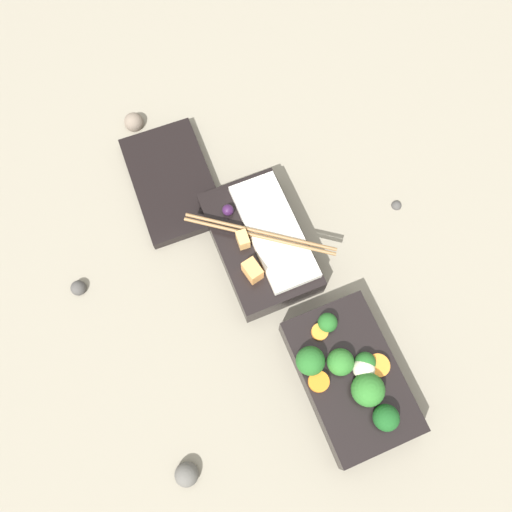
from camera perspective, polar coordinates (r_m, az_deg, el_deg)
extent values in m
plane|color=gray|center=(0.74, 5.35, -6.05)|extent=(3.00, 3.00, 0.00)
cube|color=black|center=(0.71, 10.68, -13.43)|extent=(0.20, 0.12, 0.04)
sphere|color=#2D7028|center=(0.67, 12.67, -14.68)|extent=(0.04, 0.04, 0.04)
sphere|color=#19511E|center=(0.68, 14.65, -17.45)|extent=(0.03, 0.03, 0.03)
sphere|color=#236023|center=(0.68, 8.18, -7.55)|extent=(0.03, 0.03, 0.03)
sphere|color=#2D7028|center=(0.67, 9.63, -11.86)|extent=(0.04, 0.04, 0.04)
sphere|color=#236023|center=(0.67, 6.24, -11.83)|extent=(0.04, 0.04, 0.04)
sphere|color=#236023|center=(0.68, 12.38, -11.79)|extent=(0.03, 0.03, 0.03)
cylinder|color=orange|center=(0.69, 13.76, -12.07)|extent=(0.04, 0.04, 0.01)
cylinder|color=orange|center=(0.68, 7.50, -8.51)|extent=(0.03, 0.03, 0.01)
cylinder|color=orange|center=(0.67, 7.18, -14.05)|extent=(0.03, 0.03, 0.01)
sphere|color=beige|center=(0.68, 12.22, -12.48)|extent=(0.03, 0.03, 0.03)
cube|color=black|center=(0.74, 0.42, 1.47)|extent=(0.20, 0.12, 0.04)
cube|color=silver|center=(0.72, 2.33, 2.98)|extent=(0.18, 0.07, 0.01)
cube|color=#F4A356|center=(0.69, -0.40, -1.69)|extent=(0.03, 0.02, 0.03)
cube|color=#EAB266|center=(0.71, -1.51, 1.89)|extent=(0.02, 0.02, 0.02)
sphere|color=#381942|center=(0.73, -3.23, 5.27)|extent=(0.02, 0.02, 0.02)
cylinder|color=olive|center=(0.71, 0.51, 2.78)|extent=(0.14, 0.18, 0.01)
cylinder|color=olive|center=(0.71, 0.37, 2.27)|extent=(0.14, 0.18, 0.01)
cube|color=black|center=(0.81, -9.53, 8.44)|extent=(0.20, 0.12, 0.02)
sphere|color=#474442|center=(0.82, 15.81, 5.68)|extent=(0.02, 0.02, 0.02)
sphere|color=#474442|center=(0.78, -19.62, -3.46)|extent=(0.02, 0.02, 0.02)
sphere|color=#595651|center=(0.71, -7.93, -23.48)|extent=(0.03, 0.03, 0.03)
sphere|color=#7A6B5B|center=(0.88, -13.77, 14.63)|extent=(0.03, 0.03, 0.03)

